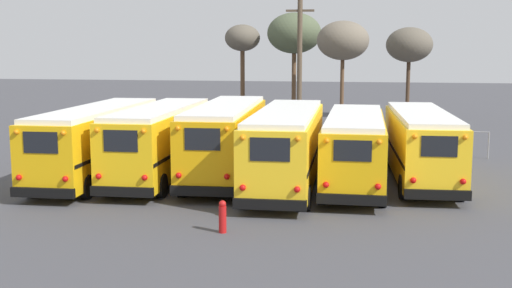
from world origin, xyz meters
The scene contains 14 objects.
ground_plane centered at (0.00, 0.00, 0.00)m, with size 160.00×160.00×0.00m, color #424247.
school_bus_0 centered at (-7.02, -0.84, 1.70)m, with size 2.66×10.82×3.14m.
school_bus_1 centered at (-4.21, -0.65, 1.73)m, with size 2.58×9.97×3.18m.
school_bus_2 centered at (-1.40, -0.03, 1.79)m, with size 2.87×10.46×3.27m.
school_bus_3 centered at (1.41, -1.14, 1.72)m, with size 2.69×10.96×3.18m.
school_bus_4 centered at (4.21, -0.70, 1.64)m, with size 2.53×9.86×2.99m.
school_bus_5 centered at (7.03, 0.70, 1.65)m, with size 2.76×10.00×3.03m.
utility_pole centered at (0.48, 13.87, 4.69)m, with size 1.80×0.32×9.12m.
bare_tree_0 centered at (8.07, 24.77, 5.88)m, with size 3.63×3.63×7.29m.
bare_tree_1 centered at (-0.77, 22.43, 6.76)m, with size 4.17×4.17×8.37m.
bare_tree_2 centered at (-4.94, 23.00, 6.32)m, with size 2.78×2.78×7.51m.
bare_tree_3 centered at (3.05, 19.18, 6.17)m, with size 3.72×3.72×7.60m.
fence_line centered at (0.00, 6.96, 0.99)m, with size 22.11×0.06×1.42m.
fire_hydrant centered at (0.25, -8.38, 0.52)m, with size 0.24×0.24×1.03m.
Camera 1 is at (4.43, -27.40, 5.77)m, focal length 45.00 mm.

